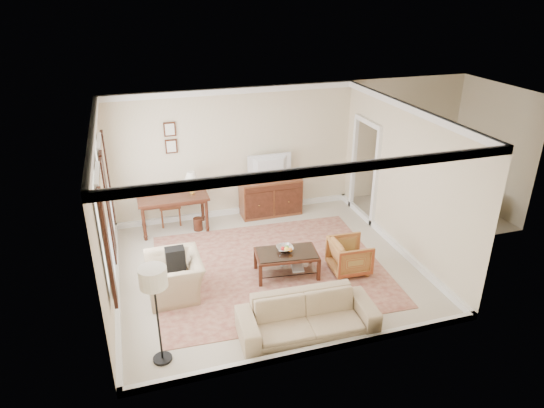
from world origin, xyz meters
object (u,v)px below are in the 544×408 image
tv (271,160)px  coffee_table (287,257)px  writing_desk (173,201)px  sofa (307,311)px  striped_armchair (350,254)px  sideboard (271,197)px  club_armchair (174,270)px

tv → coffee_table: bearing=79.3°
writing_desk → sofa: size_ratio=0.70×
sofa → coffee_table: bearing=84.9°
writing_desk → striped_armchair: writing_desk is taller
writing_desk → sofa: bearing=-69.5°
sideboard → tv: size_ratio=1.45×
club_armchair → sideboard: bearing=134.8°
sideboard → sofa: 4.26m
club_armchair → writing_desk: bearing=172.4°
coffee_table → sideboard: bearing=79.4°
coffee_table → club_armchair: bearing=179.8°
club_armchair → tv: bearing=134.6°
tv → coffee_table: (-0.48, -2.54, -0.96)m
striped_armchair → writing_desk: bearing=50.8°
writing_desk → striped_armchair: size_ratio=2.08×
coffee_table → club_armchair: size_ratio=1.13×
striped_armchair → sofa: size_ratio=0.34×
writing_desk → coffee_table: writing_desk is taller
striped_armchair → sofa: sofa is taller
tv → striped_armchair: bearing=103.6°
coffee_table → sofa: (-0.22, -1.64, 0.05)m
sideboard → striped_armchair: 2.86m
sofa → tv: bearing=83.1°
coffee_table → tv: bearing=79.3°
sideboard → striped_armchair: sideboard is taller
tv → club_armchair: size_ratio=0.91×
coffee_table → sofa: bearing=-97.7°
sideboard → club_armchair: size_ratio=1.32×
tv → sofa: (-0.70, -4.18, -0.92)m
writing_desk → coffee_table: (1.73, -2.39, -0.33)m
club_armchair → coffee_table: bearing=88.8°
writing_desk → tv: bearing=3.9°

